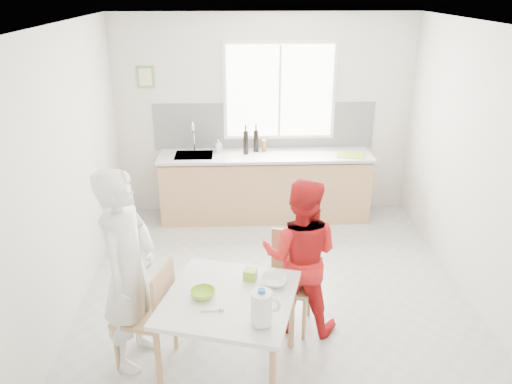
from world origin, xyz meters
TOP-DOWN VIEW (x-y plane):
  - ground at (0.00, 0.00)m, footprint 4.50×4.50m
  - room_shell at (0.00, 0.00)m, footprint 4.50×4.50m
  - window at (0.20, 2.23)m, footprint 1.50×0.06m
  - backsplash at (0.00, 2.24)m, footprint 3.00×0.02m
  - picture_frame at (-1.55, 2.23)m, footprint 0.22×0.03m
  - kitchen_counter at (-0.00, 1.95)m, footprint 2.84×0.64m
  - dining_table at (-0.46, -1.07)m, footprint 1.22×1.22m
  - chair_left at (-1.11, -0.89)m, footprint 0.53×0.53m
  - chair_far at (0.10, -0.37)m, footprint 0.52×0.52m
  - person_white at (-1.27, -0.85)m, footprint 0.58×0.73m
  - person_red at (0.18, -0.45)m, footprint 0.85×0.74m
  - bowl_green at (-0.66, -1.07)m, footprint 0.24×0.24m
  - bowl_white at (-0.10, -0.91)m, footprint 0.27×0.27m
  - milk_jug at (-0.22, -1.43)m, footprint 0.22×0.16m
  - green_box at (-0.29, -0.83)m, footprint 0.12×0.12m
  - spoon at (-0.59, -1.26)m, footprint 0.16×0.02m
  - cutting_board at (1.12, 1.84)m, footprint 0.41×0.34m
  - wine_bottle_a at (-0.26, 1.98)m, footprint 0.07×0.07m
  - wine_bottle_b at (-0.12, 2.07)m, footprint 0.07×0.07m
  - jar_amber at (-0.02, 2.06)m, footprint 0.06×0.06m
  - soap_bottle at (-0.62, 2.06)m, footprint 0.10×0.10m

SIDE VIEW (x-z plane):
  - ground at x=0.00m, z-range 0.00..0.00m
  - kitchen_counter at x=0.00m, z-range -0.27..1.10m
  - chair_far at x=0.10m, z-range 0.05..0.96m
  - chair_left at x=-1.11m, z-range 0.05..0.99m
  - dining_table at x=-0.46m, z-range 0.30..1.07m
  - person_red at x=0.18m, z-range 0.00..1.50m
  - spoon at x=-0.59m, z-range 0.77..0.78m
  - bowl_white at x=-0.10m, z-range 0.76..0.82m
  - bowl_green at x=-0.66m, z-range 0.76..0.83m
  - green_box at x=-0.29m, z-range 0.76..0.85m
  - person_white at x=-1.27m, z-range 0.00..1.76m
  - milk_jug at x=-0.22m, z-range 0.78..1.05m
  - cutting_board at x=1.12m, z-range 0.92..0.93m
  - jar_amber at x=-0.02m, z-range 0.92..1.08m
  - soap_bottle at x=-0.62m, z-range 0.92..1.09m
  - wine_bottle_b at x=-0.12m, z-range 0.92..1.22m
  - wine_bottle_a at x=-0.26m, z-range 0.92..1.24m
  - backsplash at x=0.00m, z-range 0.90..1.55m
  - room_shell at x=0.00m, z-range -0.61..3.89m
  - window at x=0.20m, z-range 1.05..2.35m
  - picture_frame at x=-1.55m, z-range 1.76..2.04m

